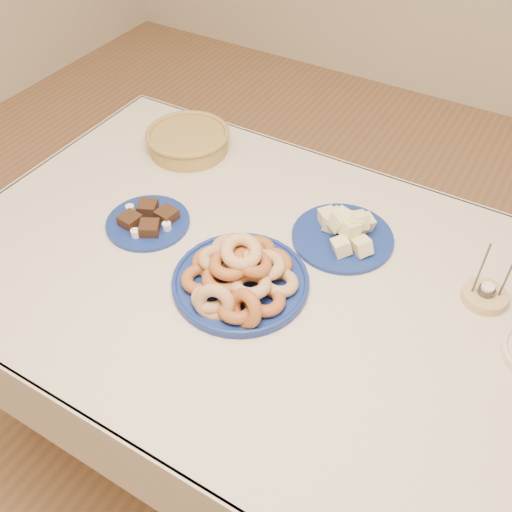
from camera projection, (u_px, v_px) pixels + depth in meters
name	position (u px, v px, depth m)	size (l,w,h in m)	color
ground	(263.00, 420.00, 2.00)	(5.00, 5.00, 0.00)	#8A6141
dining_table	(265.00, 299.00, 1.54)	(1.71, 1.11, 0.75)	brown
donut_platter	(240.00, 276.00, 1.40)	(0.40, 0.40, 0.16)	navy
melon_plate	(344.00, 232.00, 1.54)	(0.28, 0.28, 0.10)	navy
brownie_plate	(148.00, 221.00, 1.59)	(0.27, 0.27, 0.04)	navy
wicker_basket	(188.00, 140.00, 1.83)	(0.35, 0.35, 0.07)	olive
candle_holder	(485.00, 295.00, 1.39)	(0.14, 0.14, 0.18)	tan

